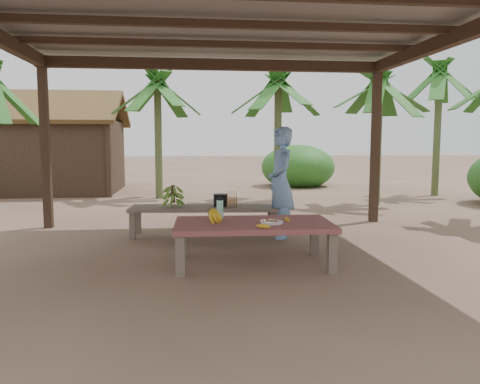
{
  "coord_description": "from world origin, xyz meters",
  "views": [
    {
      "loc": [
        -0.48,
        -5.66,
        1.43
      ],
      "look_at": [
        0.15,
        0.08,
        0.8
      ],
      "focal_mm": 35.0,
      "sensor_mm": 36.0,
      "label": 1
    }
  ],
  "objects": [
    {
      "name": "water_flask",
      "position": [
        -0.11,
        -0.12,
        0.62
      ],
      "size": [
        0.08,
        0.08,
        0.3
      ],
      "color": "#42CEBE",
      "rests_on": "work_table"
    },
    {
      "name": "skewer_rack",
      "position": [
        0.16,
        1.25,
        0.57
      ],
      "size": [
        0.19,
        0.09,
        0.24
      ],
      "primitive_type": null,
      "rotation": [
        0.0,
        0.0,
        -0.08
      ],
      "color": "#A57F47",
      "rests_on": "bench"
    },
    {
      "name": "ripe_banana_bunch",
      "position": [
        -0.25,
        -0.32,
        0.58
      ],
      "size": [
        0.3,
        0.27,
        0.17
      ],
      "primitive_type": null,
      "rotation": [
        0.0,
        0.0,
        -0.12
      ],
      "color": "yellow",
      "rests_on": "work_table"
    },
    {
      "name": "banana_plant_n",
      "position": [
        1.69,
        5.58,
        2.61
      ],
      "size": [
        1.8,
        1.8,
        3.09
      ],
      "color": "#596638",
      "rests_on": "ground"
    },
    {
      "name": "banana_plant_ne",
      "position": [
        3.71,
        4.4,
        2.48
      ],
      "size": [
        1.8,
        1.8,
        2.96
      ],
      "color": "#596638",
      "rests_on": "ground"
    },
    {
      "name": "plate",
      "position": [
        0.45,
        -0.51,
        0.52
      ],
      "size": [
        0.26,
        0.26,
        0.04
      ],
      "color": "white",
      "rests_on": "work_table"
    },
    {
      "name": "loose_banana_side",
      "position": [
        0.66,
        -0.37,
        0.52
      ],
      "size": [
        0.06,
        0.14,
        0.04
      ],
      "primitive_type": "ellipsoid",
      "rotation": [
        0.0,
        0.0,
        0.13
      ],
      "color": "yellow",
      "rests_on": "work_table"
    },
    {
      "name": "cooking_pot",
      "position": [
        -0.01,
        1.34,
        0.54
      ],
      "size": [
        0.21,
        0.21,
        0.18
      ],
      "primitive_type": "cylinder",
      "color": "black",
      "rests_on": "bench"
    },
    {
      "name": "loose_banana_front",
      "position": [
        0.31,
        -0.77,
        0.52
      ],
      "size": [
        0.17,
        0.06,
        0.04
      ],
      "primitive_type": "ellipsoid",
      "rotation": [
        0.0,
        0.0,
        1.66
      ],
      "color": "yellow",
      "rests_on": "work_table"
    },
    {
      "name": "banana_plant_far",
      "position": [
        5.99,
        5.99,
        2.93
      ],
      "size": [
        1.8,
        1.8,
        3.42
      ],
      "color": "#596638",
      "rests_on": "ground"
    },
    {
      "name": "work_table",
      "position": [
        0.26,
        -0.38,
        0.43
      ],
      "size": [
        1.83,
        1.06,
        0.5
      ],
      "rotation": [
        0.0,
        0.0,
        -0.04
      ],
      "color": "brown",
      "rests_on": "ground"
    },
    {
      "name": "bench",
      "position": [
        -0.26,
        1.33,
        0.39
      ],
      "size": [
        2.24,
        0.77,
        0.45
      ],
      "rotation": [
        0.0,
        0.0,
        -0.08
      ],
      "color": "brown",
      "rests_on": "ground"
    },
    {
      "name": "woman",
      "position": [
        0.87,
        1.09,
        0.82
      ],
      "size": [
        0.43,
        0.62,
        1.64
      ],
      "primitive_type": "imported",
      "rotation": [
        0.0,
        0.0,
        -1.51
      ],
      "color": "#6A91C9",
      "rests_on": "ground"
    },
    {
      "name": "green_banana_stalk",
      "position": [
        -0.72,
        1.37,
        0.62
      ],
      "size": [
        0.32,
        0.32,
        0.34
      ],
      "primitive_type": null,
      "rotation": [
        0.0,
        0.0,
        -0.08
      ],
      "color": "#598C2D",
      "rests_on": "bench"
    },
    {
      "name": "banana_plant_nw",
      "position": [
        -1.22,
        6.16,
        2.62
      ],
      "size": [
        1.8,
        1.8,
        3.11
      ],
      "color": "#596638",
      "rests_on": "ground"
    },
    {
      "name": "hut",
      "position": [
        -4.5,
        8.0,
        1.1
      ],
      "size": [
        4.4,
        3.43,
        2.85
      ],
      "color": "black",
      "rests_on": "ground"
    },
    {
      "name": "pavilion",
      "position": [
        -0.01,
        -0.01,
        2.78
      ],
      "size": [
        6.6,
        5.6,
        2.95
      ],
      "color": "black",
      "rests_on": "ground"
    },
    {
      "name": "ground",
      "position": [
        0.0,
        0.0,
        0.0
      ],
      "size": [
        80.0,
        80.0,
        0.0
      ],
      "primitive_type": "plane",
      "color": "brown",
      "rests_on": "ground"
    }
  ]
}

